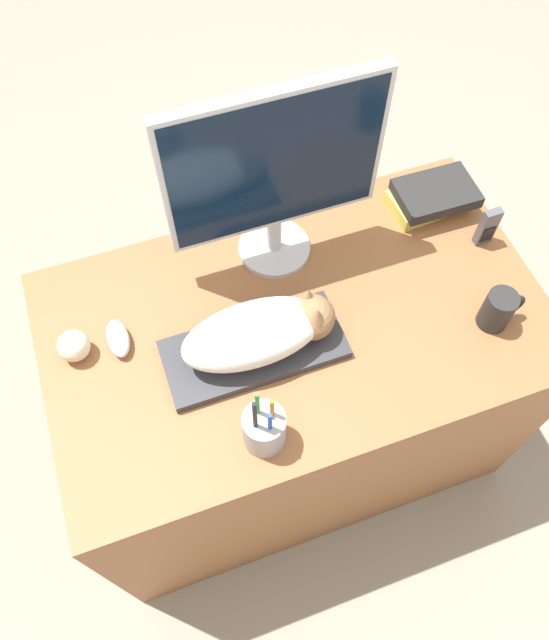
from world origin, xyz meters
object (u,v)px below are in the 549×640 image
(keyboard, at_px, (254,349))
(computer_mouse, at_px, (118,338))
(monitor, at_px, (275,171))
(book_stack, at_px, (432,197))
(cat, at_px, (264,331))
(baseball, at_px, (74,346))
(phone, at_px, (488,227))
(coffee_mug, at_px, (499,310))
(pen_cup, at_px, (264,429))

(keyboard, bearing_deg, computer_mouse, 156.13)
(monitor, bearing_deg, book_stack, 0.06)
(keyboard, relative_size, cat, 1.17)
(baseball, distance_m, phone, 1.05)
(coffee_mug, bearing_deg, phone, 66.86)
(monitor, xyz_separation_m, baseball, (-0.53, -0.13, -0.25))
(keyboard, distance_m, phone, 0.67)
(monitor, distance_m, baseball, 0.60)
(cat, xyz_separation_m, pen_cup, (-0.07, -0.21, -0.03))
(keyboard, relative_size, monitor, 0.84)
(cat, xyz_separation_m, phone, (0.63, 0.11, -0.03))
(cat, height_order, coffee_mug, cat)
(keyboard, bearing_deg, book_stack, 24.04)
(coffee_mug, xyz_separation_m, pen_cup, (-0.61, -0.09, 0.00))
(book_stack, bearing_deg, keyboard, -155.96)
(keyboard, bearing_deg, pen_cup, -102.50)
(computer_mouse, bearing_deg, keyboard, -23.87)
(cat, relative_size, monitor, 0.71)
(cat, distance_m, coffee_mug, 0.55)
(cat, xyz_separation_m, computer_mouse, (-0.31, 0.13, -0.06))
(coffee_mug, relative_size, book_stack, 0.50)
(computer_mouse, bearing_deg, phone, -1.15)
(book_stack, bearing_deg, computer_mouse, -171.42)
(cat, distance_m, monitor, 0.35)
(baseball, height_order, book_stack, same)
(monitor, bearing_deg, keyboard, -118.92)
(phone, height_order, book_stack, phone)
(computer_mouse, relative_size, baseball, 1.38)
(computer_mouse, distance_m, coffee_mug, 0.89)
(cat, xyz_separation_m, baseball, (-0.41, 0.13, -0.05))
(pen_cup, xyz_separation_m, phone, (0.70, 0.32, -0.00))
(cat, relative_size, coffee_mug, 3.32)
(pen_cup, bearing_deg, phone, 24.18)
(computer_mouse, xyz_separation_m, baseball, (-0.10, 0.00, 0.02))
(phone, relative_size, book_stack, 0.53)
(coffee_mug, xyz_separation_m, book_stack, (0.02, 0.37, -0.01))
(keyboard, height_order, monitor, monitor)
(monitor, bearing_deg, coffee_mug, -41.55)
(monitor, bearing_deg, baseball, -166.59)
(coffee_mug, bearing_deg, keyboard, 168.66)
(keyboard, height_order, computer_mouse, computer_mouse)
(cat, xyz_separation_m, coffee_mug, (0.54, -0.11, -0.03))
(keyboard, xyz_separation_m, coffee_mug, (0.56, -0.11, 0.04))
(phone, bearing_deg, coffee_mug, -113.14)
(pen_cup, bearing_deg, baseball, 135.13)
(monitor, xyz_separation_m, coffee_mug, (0.42, -0.37, -0.23))
(cat, relative_size, pen_cup, 1.64)
(keyboard, xyz_separation_m, cat, (0.03, 0.00, 0.07))
(monitor, relative_size, pen_cup, 2.29)
(monitor, relative_size, book_stack, 2.32)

